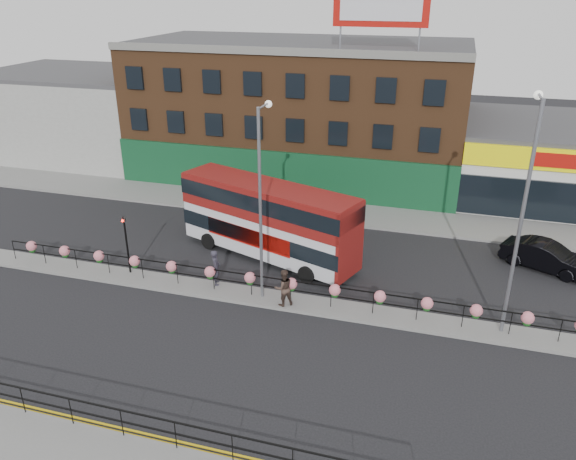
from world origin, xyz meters
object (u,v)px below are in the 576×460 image
(pedestrian_b, at_px, (284,288))
(lamp_column_east, at_px, (524,200))
(car, at_px, (546,257))
(lamp_column_west, at_px, (262,189))
(double_decker_bus, at_px, (268,214))
(pedestrian_a, at_px, (216,267))

(pedestrian_b, bearing_deg, lamp_column_east, 149.35)
(pedestrian_b, bearing_deg, car, 176.03)
(car, height_order, lamp_column_west, lamp_column_west)
(double_decker_bus, relative_size, pedestrian_b, 5.89)
(double_decker_bus, height_order, lamp_column_east, lamp_column_east)
(double_decker_bus, distance_m, lamp_column_west, 5.30)
(double_decker_bus, distance_m, car, 15.21)
(lamp_column_east, bearing_deg, double_decker_bus, 161.82)
(car, height_order, pedestrian_b, pedestrian_b)
(lamp_column_west, bearing_deg, pedestrian_b, -29.44)
(pedestrian_a, height_order, lamp_column_east, lamp_column_east)
(pedestrian_a, relative_size, lamp_column_east, 0.18)
(double_decker_bus, distance_m, lamp_column_east, 13.38)
(pedestrian_a, xyz_separation_m, lamp_column_east, (13.79, -0.09, 5.14))
(pedestrian_b, bearing_deg, pedestrian_a, -49.99)
(double_decker_bus, xyz_separation_m, car, (14.82, 2.83, -1.89))
(double_decker_bus, bearing_deg, lamp_column_east, -18.18)
(pedestrian_a, distance_m, lamp_column_west, 5.30)
(car, height_order, pedestrian_a, pedestrian_a)
(double_decker_bus, height_order, pedestrian_a, double_decker_bus)
(car, relative_size, pedestrian_b, 2.64)
(lamp_column_east, bearing_deg, lamp_column_west, -179.03)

